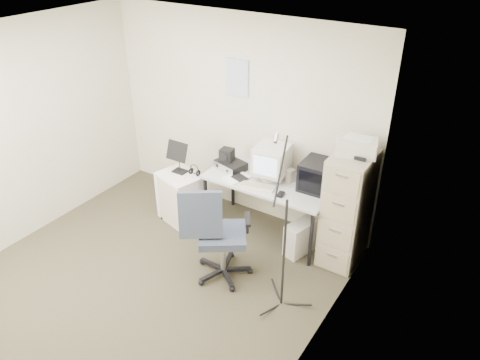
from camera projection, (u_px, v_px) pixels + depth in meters
The scene contains 23 objects.
floor at pixel (149, 281), 5.00m from camera, with size 3.60×3.60×0.01m, color #353021.
ceiling at pixel (119, 44), 3.76m from camera, with size 3.60×3.60×0.01m, color white.
wall_back at pixel (239, 118), 5.70m from camera, with size 3.60×0.02×2.50m, color beige.
wall_left at pixel (17, 136), 5.22m from camera, with size 0.02×3.60×2.50m, color beige.
wall_right at pixel (312, 241), 3.54m from camera, with size 0.02×3.60×2.50m, color beige.
wall_calendar at pixel (237, 78), 5.45m from camera, with size 0.30×0.02×0.44m, color white.
filing_cabinet at pixel (347, 209), 5.02m from camera, with size 0.40×0.60×1.30m, color gray.
printer at pixel (357, 147), 4.69m from camera, with size 0.40×0.27×0.15m, color silver.
desk at pixel (268, 207), 5.59m from camera, with size 1.50×0.70×0.73m, color beige.
crt_monitor at pixel (272, 163), 5.36m from camera, with size 0.36×0.38×0.40m, color silver.
crt_tv at pixel (318, 175), 5.17m from camera, with size 0.36×0.38×0.33m, color black.
desk_speaker at pixel (290, 175), 5.36m from camera, with size 0.08×0.08×0.15m, color beige.
keyboard at pixel (257, 187), 5.26m from camera, with size 0.41×0.14×0.02m, color silver.
mouse at pixel (281, 194), 5.11m from camera, with size 0.06×0.10×0.03m, color black.
radio_receiver at pixel (231, 165), 5.63m from camera, with size 0.35×0.25×0.10m, color black.
radio_speaker at pixel (227, 155), 5.59m from camera, with size 0.15×0.14×0.15m, color black.
papers at pixel (237, 178), 5.44m from camera, with size 0.21×0.28×0.02m, color white.
pc_tower at pixel (301, 237), 5.34m from camera, with size 0.19×0.42×0.39m, color silver.
office_chair at pixel (222, 233), 4.83m from camera, with size 0.62×0.62×1.08m, color #394048.
side_cart at pixel (181, 197), 5.87m from camera, with size 0.52×0.41×0.64m, color white.
music_stand at pixel (179, 157), 5.67m from camera, with size 0.29×0.15×0.42m, color black.
headphones at pixel (194, 171), 5.69m from camera, with size 0.14×0.14×0.03m, color black.
mic_stand at pixel (285, 239), 4.31m from camera, with size 0.02×0.02×1.60m, color black.
Camera 1 is at (2.87, -2.70, 3.40)m, focal length 35.00 mm.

